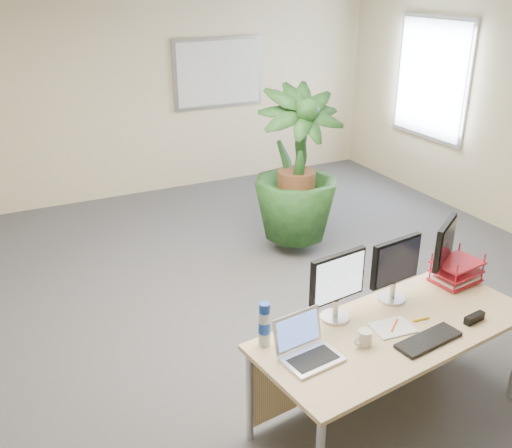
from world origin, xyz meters
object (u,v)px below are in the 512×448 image
floor_plant (296,184)px  monitor_right (395,266)px  monitor_left (337,282)px  laptop (306,347)px  desk (382,339)px

floor_plant → monitor_right: (-0.56, -2.28, 0.23)m
floor_plant → monitor_left: size_ratio=3.21×
floor_plant → laptop: floor_plant is taller
desk → monitor_right: monitor_right is taller
monitor_left → desk: bearing=-29.9°
floor_plant → monitor_right: floor_plant is taller
floor_plant → monitor_left: bearing=-114.4°
desk → laptop: bearing=-171.6°
monitor_right → laptop: 0.92m
desk → laptop: (-0.65, -0.10, 0.21)m
floor_plant → laptop: bearing=-119.0°
floor_plant → monitor_left: (-1.04, -2.30, 0.24)m
monitor_left → floor_plant: bearing=65.6°
monitor_left → monitor_right: size_ratio=1.02×
desk → monitor_right: 0.50m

